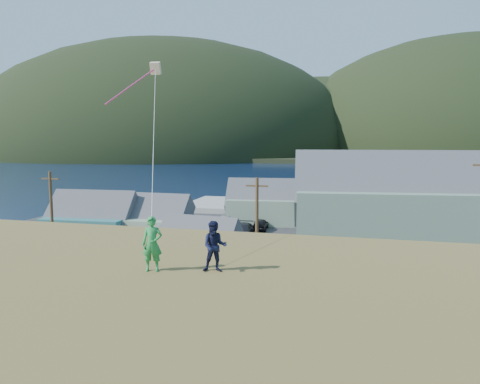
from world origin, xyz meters
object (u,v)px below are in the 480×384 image
object	(u,v)px
wharf	(270,207)
kite_flyer_navy	(215,246)
shed_palegreen_near	(146,223)
shed_white	(198,245)
shed_palegreen_far	(268,203)
shed_teal	(92,222)
kite_flyer_green	(152,244)
lodge	(462,203)

from	to	relation	value
wharf	kite_flyer_navy	bearing A→B (deg)	-80.87
wharf	shed_palegreen_near	size ratio (longest dim) A/B	2.80
shed_palegreen_near	wharf	bearing A→B (deg)	76.87
shed_white	shed_palegreen_far	xyz separation A→B (m)	(1.64, 22.54, 0.62)
shed_teal	shed_palegreen_far	xyz separation A→B (m)	(14.94, 17.25, 0.12)
kite_flyer_green	shed_palegreen_near	bearing A→B (deg)	102.25
wharf	shed_palegreen_near	distance (m)	29.18
kite_flyer_green	kite_flyer_navy	world-z (taller)	kite_flyer_green
shed_teal	shed_palegreen_far	distance (m)	22.82
shed_palegreen_far	kite_flyer_navy	xyz separation A→B (m)	(7.38, -46.29, 5.22)
shed_palegreen_far	wharf	bearing A→B (deg)	93.37
lodge	kite_flyer_green	size ratio (longest dim) A/B	21.23
shed_white	kite_flyer_navy	world-z (taller)	kite_flyer_navy
shed_palegreen_near	shed_white	world-z (taller)	shed_palegreen_near
lodge	kite_flyer_navy	bearing A→B (deg)	-116.89
lodge	shed_teal	size ratio (longest dim) A/B	3.76
shed_teal	shed_white	distance (m)	14.32
shed_palegreen_near	kite_flyer_navy	size ratio (longest dim) A/B	6.18
shed_teal	kite_flyer_green	world-z (taller)	kite_flyer_green
shed_white	kite_flyer_navy	distance (m)	26.07
shed_palegreen_near	shed_palegreen_far	bearing A→B (deg)	61.10
wharf	kite_flyer_navy	world-z (taller)	kite_flyer_navy
shed_white	kite_flyer_green	xyz separation A→B (m)	(7.22, -24.15, 5.90)
wharf	shed_white	world-z (taller)	shed_white
wharf	shed_teal	world-z (taller)	shed_teal
shed_teal	kite_flyer_navy	distance (m)	37.02
lodge	kite_flyer_green	distance (m)	42.24
kite_flyer_green	kite_flyer_navy	size ratio (longest dim) A/B	1.08
kite_flyer_navy	wharf	bearing A→B (deg)	85.38
shed_teal	shed_palegreen_near	distance (m)	5.54
kite_flyer_navy	shed_palegreen_far	bearing A→B (deg)	85.31
shed_palegreen_near	kite_flyer_navy	world-z (taller)	kite_flyer_navy
lodge	shed_palegreen_near	size ratio (longest dim) A/B	3.72
shed_teal	shed_palegreen_near	size ratio (longest dim) A/B	0.99
lodge	wharf	bearing A→B (deg)	133.30
shed_palegreen_far	kite_flyer_navy	size ratio (longest dim) A/B	7.43
shed_teal	shed_palegreen_far	world-z (taller)	shed_palegreen_far
lodge	shed_palegreen_near	distance (m)	32.30
shed_palegreen_far	lodge	bearing A→B (deg)	-25.74
wharf	kite_flyer_green	xyz separation A→B (m)	(7.58, -58.79, 7.57)
shed_white	kite_flyer_navy	size ratio (longest dim) A/B	4.89
shed_white	shed_palegreen_far	world-z (taller)	shed_palegreen_far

